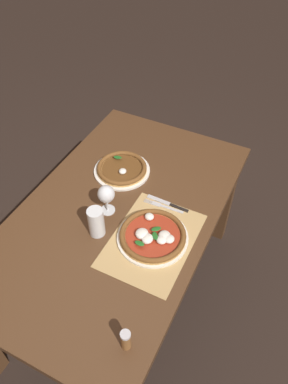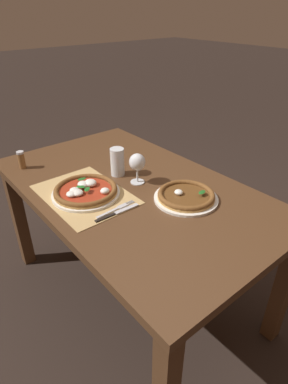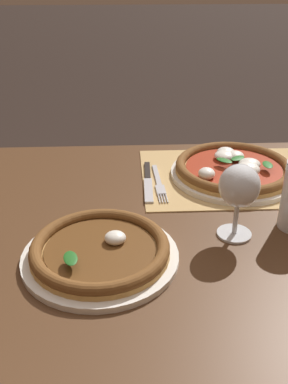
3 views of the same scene
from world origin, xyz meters
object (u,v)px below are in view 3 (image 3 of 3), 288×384
(pizza_far, at_px, (100,251))
(fork, at_px, (159,183))
(pizza_near, at_px, (234,169))
(wine_glass, at_px, (239,189))
(knife, at_px, (148,181))

(pizza_far, relative_size, fork, 1.46)
(pizza_near, height_order, fork, pizza_near)
(wine_glass, height_order, knife, wine_glass)
(pizza_far, bearing_deg, wine_glass, -165.40)
(pizza_far, xyz_separation_m, knife, (-0.11, -0.31, -0.01))
(wine_glass, bearing_deg, knife, -55.66)
(wine_glass, bearing_deg, fork, -58.96)
(fork, height_order, knife, knife)
(wine_glass, relative_size, knife, 0.72)
(pizza_far, bearing_deg, pizza_near, -134.30)
(pizza_near, xyz_separation_m, wine_glass, (0.06, 0.26, 0.08))
(fork, bearing_deg, knife, -23.26)
(pizza_far, bearing_deg, knife, -108.97)
(wine_glass, bearing_deg, pizza_far, 14.60)
(pizza_far, height_order, wine_glass, wine_glass)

